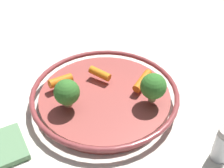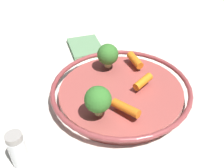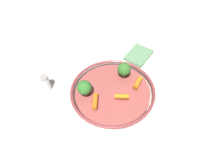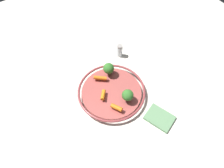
% 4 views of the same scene
% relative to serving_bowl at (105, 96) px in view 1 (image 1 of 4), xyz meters
% --- Properties ---
extents(ground_plane, '(2.32, 2.32, 0.00)m').
position_rel_serving_bowl_xyz_m(ground_plane, '(0.00, 0.00, -0.02)').
color(ground_plane, silver).
extents(serving_bowl, '(0.35, 0.35, 0.04)m').
position_rel_serving_bowl_xyz_m(serving_bowl, '(0.00, 0.00, 0.00)').
color(serving_bowl, '#A84C47').
rests_on(serving_bowl, ground_plane).
extents(baby_carrot_near_rim, '(0.06, 0.05, 0.02)m').
position_rel_serving_bowl_xyz_m(baby_carrot_near_rim, '(0.01, -0.05, 0.03)').
color(baby_carrot_near_rim, orange).
rests_on(baby_carrot_near_rim, serving_bowl).
extents(baby_carrot_center, '(0.06, 0.07, 0.02)m').
position_rel_serving_bowl_xyz_m(baby_carrot_center, '(-0.09, -0.01, 0.03)').
color(baby_carrot_center, orange).
rests_on(baby_carrot_center, serving_bowl).
extents(baby_carrot_right, '(0.06, 0.05, 0.03)m').
position_rel_serving_bowl_xyz_m(baby_carrot_right, '(0.10, -0.04, 0.03)').
color(baby_carrot_right, orange).
rests_on(baby_carrot_right, serving_bowl).
extents(broccoli_floret_edge, '(0.06, 0.06, 0.07)m').
position_rel_serving_bowl_xyz_m(broccoli_floret_edge, '(-0.10, 0.05, 0.06)').
color(broccoli_floret_edge, '#98A866').
rests_on(broccoli_floret_edge, serving_bowl).
extents(broccoli_floret_mid, '(0.06, 0.06, 0.06)m').
position_rel_serving_bowl_xyz_m(broccoli_floret_mid, '(0.08, 0.04, 0.05)').
color(broccoli_floret_mid, '#9AA766').
rests_on(broccoli_floret_mid, serving_bowl).
extents(salt_shaker, '(0.03, 0.03, 0.08)m').
position_rel_serving_bowl_xyz_m(salt_shaker, '(-0.21, 0.19, 0.02)').
color(salt_shaker, silver).
rests_on(salt_shaker, ground_plane).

